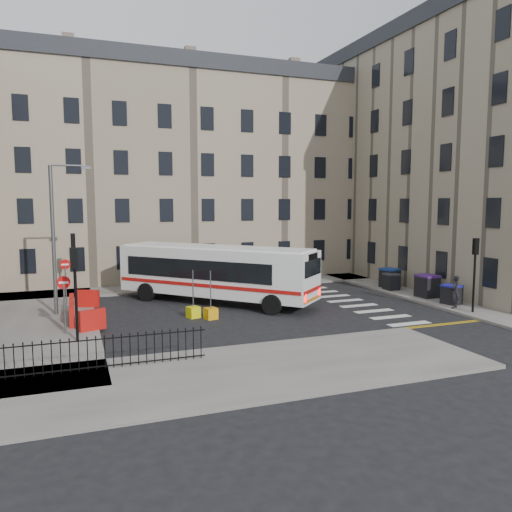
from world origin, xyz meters
TOP-DOWN VIEW (x-y plane):
  - ground at (0.00, 0.00)m, footprint 120.00×120.00m
  - pavement_north at (-6.00, 8.60)m, footprint 36.00×3.20m
  - pavement_east at (9.00, 4.00)m, footprint 2.40×26.00m
  - pavement_west at (-14.00, 1.00)m, footprint 6.00×22.00m
  - pavement_sw at (-7.00, -10.00)m, footprint 20.00×6.00m
  - terrace_north at (-7.00, 15.50)m, footprint 38.30×10.80m
  - corner_east at (19.00, 5.00)m, footprint 17.80×24.30m
  - traffic_light_east at (8.60, -5.50)m, footprint 0.28×0.22m
  - traffic_light_nw at (-12.00, 6.50)m, footprint 0.28×0.22m
  - traffic_light_sw at (-12.00, -4.00)m, footprint 0.28×0.22m
  - streetlamp at (-13.00, 2.00)m, footprint 0.50×0.22m
  - no_entry_north at (-12.50, 4.50)m, footprint 0.60×0.08m
  - no_entry_south at (-12.50, -2.50)m, footprint 0.60×0.08m
  - roadworks_barriers at (-11.84, 0.50)m, footprint 1.66×6.26m
  - iron_railings at (-11.25, -8.20)m, footprint 7.80×0.04m
  - bus at (-3.86, 2.56)m, footprint 10.70×11.12m
  - wheelie_bin_a at (9.03, -3.34)m, footprint 1.18×1.27m
  - wheelie_bin_b at (9.15, -1.01)m, footprint 1.18×1.34m
  - wheelie_bin_c at (9.28, -0.70)m, footprint 0.94×1.06m
  - wheelie_bin_d at (8.63, 2.08)m, footprint 0.93×1.06m
  - wheelie_bin_e at (9.11, 2.91)m, footprint 1.37×1.48m
  - pedestrian at (8.40, -4.32)m, footprint 0.82×0.73m
  - bollard_yellow at (-6.07, -0.81)m, footprint 0.76×0.76m
  - bollard_chevron at (-5.27, -1.44)m, footprint 0.72×0.72m

SIDE VIEW (x-z plane):
  - ground at x=0.00m, z-range 0.00..0.00m
  - pavement_north at x=-6.00m, z-range 0.00..0.15m
  - pavement_east at x=9.00m, z-range 0.00..0.15m
  - pavement_west at x=-14.00m, z-range 0.00..0.15m
  - pavement_sw at x=-7.00m, z-range 0.00..0.15m
  - bollard_yellow at x=-6.07m, z-range 0.00..0.60m
  - bollard_chevron at x=-5.27m, z-range 0.00..0.60m
  - roadworks_barriers at x=-11.84m, z-range 0.15..1.15m
  - wheelie_bin_d at x=8.63m, z-range 0.15..1.27m
  - wheelie_bin_c at x=9.28m, z-range 0.15..1.28m
  - wheelie_bin_a at x=9.03m, z-range 0.15..1.31m
  - iron_railings at x=-11.25m, z-range 0.15..1.35m
  - wheelie_bin_e at x=9.11m, z-range 0.16..1.50m
  - wheelie_bin_b at x=9.15m, z-range 0.16..1.59m
  - pedestrian at x=8.40m, z-range 0.15..2.03m
  - bus at x=-3.86m, z-range 0.27..3.70m
  - no_entry_north at x=-12.50m, z-range 0.58..3.58m
  - no_entry_south at x=-12.50m, z-range 0.58..3.58m
  - traffic_light_east at x=8.60m, z-range 0.82..4.92m
  - traffic_light_nw at x=-12.00m, z-range 0.82..4.92m
  - traffic_light_sw at x=-12.00m, z-range 0.82..4.92m
  - streetlamp at x=-13.00m, z-range 0.27..8.41m
  - terrace_north at x=-7.00m, z-range 0.02..17.22m
  - corner_east at x=19.00m, z-range 0.02..19.22m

